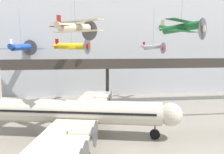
{
  "coord_description": "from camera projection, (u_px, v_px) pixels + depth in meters",
  "views": [
    {
      "loc": [
        -4.44,
        -20.35,
        11.85
      ],
      "look_at": [
        -1.13,
        7.44,
        7.99
      ],
      "focal_mm": 35.0,
      "sensor_mm": 36.0,
      "label": 1
    }
  ],
  "objects": [
    {
      "name": "airliner_silver_main",
      "position": [
        73.0,
        112.0,
        28.84
      ],
      "size": [
        28.34,
        32.66,
        9.19
      ],
      "rotation": [
        0.0,
        0.0,
        -0.21
      ],
      "color": "beige",
      "rests_on": "ground"
    },
    {
      "name": "suspended_plane_silver_racer",
      "position": [
        153.0,
        47.0,
        47.14
      ],
      "size": [
        5.67,
        5.53,
        9.34
      ],
      "rotation": [
        0.0,
        0.0,
        5.43
      ],
      "color": "silver"
    },
    {
      "name": "suspended_plane_green_biplane",
      "position": [
        181.0,
        28.0,
        34.09
      ],
      "size": [
        7.74,
        7.53,
        7.02
      ],
      "rotation": [
        0.0,
        0.0,
        5.42
      ],
      "color": "#1E6B33"
    },
    {
      "name": "hangar_back_wall",
      "position": [
        104.0,
        44.0,
        53.83
      ],
      "size": [
        140.0,
        3.0,
        25.04
      ],
      "color": "silver",
      "rests_on": "ground"
    },
    {
      "name": "suspended_plane_blue_trainer",
      "position": [
        21.0,
        47.0,
        46.23
      ],
      "size": [
        9.78,
        8.17,
        9.83
      ],
      "rotation": [
        0.0,
        0.0,
        1.31
      ],
      "color": "#1E4CAD"
    },
    {
      "name": "mezzanine_walkway",
      "position": [
        108.0,
        66.0,
        44.95
      ],
      "size": [
        110.0,
        3.2,
        9.5
      ],
      "color": "#38332D",
      "rests_on": "ground"
    },
    {
      "name": "suspended_plane_cream_biplane",
      "position": [
        75.0,
        27.0,
        27.03
      ],
      "size": [
        6.49,
        6.23,
        7.2
      ],
      "rotation": [
        0.0,
        0.0,
        0.88
      ],
      "color": "beige"
    },
    {
      "name": "suspended_plane_yellow_lowwing",
      "position": [
        72.0,
        46.0,
        43.5
      ],
      "size": [
        7.73,
        8.92,
        9.37
      ],
      "rotation": [
        0.0,
        0.0,
        5.89
      ],
      "color": "yellow"
    }
  ]
}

